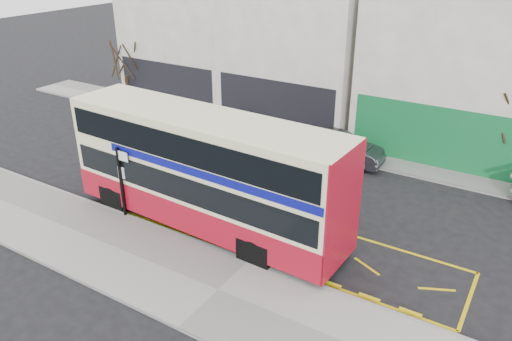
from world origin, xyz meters
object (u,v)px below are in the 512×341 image
Objects in this scene: car_grey at (338,148)px; street_tree_right at (510,101)px; double_decker_bus at (206,171)px; bus_stop_post at (122,176)px; car_silver at (234,126)px; street_tree_left at (123,50)px.

car_grey is 8.06m from street_tree_right.
double_decker_bus is 3.46m from bus_stop_post.
bus_stop_post is 17.34m from street_tree_right.
car_silver is at bearing 86.77° from car_grey.
double_decker_bus is at bearing -129.51° from street_tree_right.
double_decker_bus is 2.12× the size of street_tree_left.
street_tree_right is (12.19, 12.20, 1.80)m from bus_stop_post.
street_tree_left is (-9.35, 1.20, 3.04)m from car_silver.
double_decker_bus is 2.81× the size of car_silver.
street_tree_right is (22.82, 1.20, -0.01)m from street_tree_left.
double_decker_bus is 3.92× the size of bus_stop_post.
car_silver is at bearing -7.29° from street_tree_left.
double_decker_bus is at bearing 164.32° from car_grey.
street_tree_left is 1.00× the size of street_tree_right.
car_silver is 14.02m from street_tree_right.
car_silver is 0.76× the size of street_tree_right.
double_decker_bus is 16.95m from street_tree_left.
car_grey is at bearing -4.49° from street_tree_left.
double_decker_bus is 14.22m from street_tree_right.
bus_stop_post is (-3.18, -1.27, -0.49)m from double_decker_bus.
bus_stop_post is 15.40m from street_tree_left.
street_tree_left is (-10.64, 10.99, 1.81)m from bus_stop_post.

